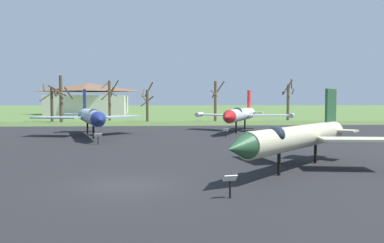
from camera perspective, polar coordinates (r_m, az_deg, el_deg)
name	(u,v)px	position (r m, az deg, el deg)	size (l,w,h in m)	color
ground_plane	(125,186)	(17.02, -9.95, -9.48)	(600.00, 600.00, 0.00)	#4C6B33
asphalt_apron	(143,146)	(31.37, -7.32, -3.64)	(70.03, 48.61, 0.05)	black
grass_verge_strip	(153,124)	(61.54, -5.84, -0.32)	(130.03, 12.00, 0.06)	#445C2B
jet_fighter_front_left	(297,136)	(20.91, 15.44, -2.17)	(9.90, 10.28, 4.45)	#B7B293
info_placard_front_left	(230,184)	(14.50, 5.72, -9.28)	(0.55, 0.33, 0.94)	black
jet_fighter_front_right	(240,114)	(45.30, 7.26, 1.07)	(12.01, 14.29, 5.08)	silver
info_placard_front_right	(226,132)	(38.27, 5.08, -1.51)	(0.62, 0.26, 0.98)	black
jet_fighter_rear_left	(90,116)	(40.20, -14.96, 0.77)	(11.02, 14.73, 5.07)	#8EA3B2
info_placard_rear_left	(98,137)	(32.81, -13.89, -2.33)	(0.69, 0.40, 0.97)	black
bare_tree_far_left	(51,101)	(72.48, -20.35, 2.92)	(3.31, 3.85, 6.84)	#42382D
bare_tree_left_of_center	(61,98)	(68.71, -18.96, 3.36)	(2.60, 2.95, 8.00)	brown
bare_tree_center	(110,98)	(73.05, -12.20, 3.46)	(3.50, 3.35, 7.64)	brown
bare_tree_right_of_center	(147,103)	(68.86, -6.71, 2.80)	(2.46, 2.32, 7.14)	brown
bare_tree_far_right	(216,100)	(69.88, 3.56, 3.27)	(2.73, 2.73, 7.38)	brown
bare_tree_backdrop_extra	(288,99)	(74.87, 14.21, 3.25)	(2.34, 2.30, 7.87)	brown
visitor_building	(88,99)	(109.14, -15.27, 3.26)	(22.08, 14.94, 8.60)	beige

